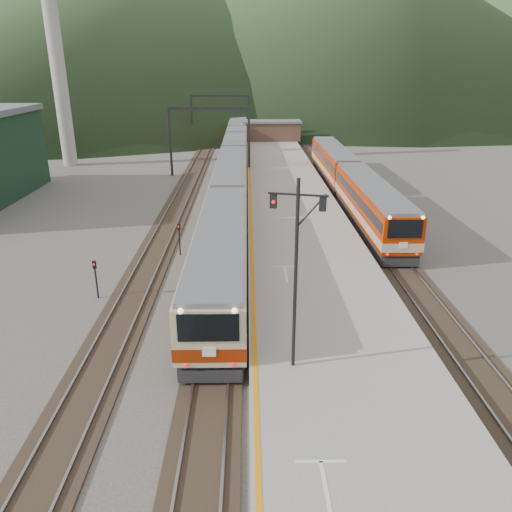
{
  "coord_description": "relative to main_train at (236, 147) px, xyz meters",
  "views": [
    {
      "loc": [
        1.58,
        -4.89,
        12.47
      ],
      "look_at": [
        2.05,
        22.41,
        2.0
      ],
      "focal_mm": 35.0,
      "sensor_mm": 36.0,
      "label": 1
    }
  ],
  "objects": [
    {
      "name": "station_shed",
      "position": [
        5.6,
        14.23,
        0.51
      ],
      "size": [
        9.4,
        4.4,
        3.1
      ],
      "color": "#4E3628",
      "rests_on": "platform"
    },
    {
      "name": "gantry_far",
      "position": [
        -2.85,
        16.23,
        3.53
      ],
      "size": [
        9.55,
        0.25,
        8.0
      ],
      "color": "black",
      "rests_on": "ground"
    },
    {
      "name": "smokestack",
      "position": [
        -22.0,
        -1.77,
        12.94
      ],
      "size": [
        1.8,
        1.8,
        30.0
      ],
      "primitive_type": "cylinder",
      "color": "#9E998E",
      "rests_on": "ground"
    },
    {
      "name": "short_signal_b",
      "position": [
        -3.18,
        -35.8,
        -0.59
      ],
      "size": [
        0.27,
        0.23,
        2.27
      ],
      "color": "black",
      "rests_on": "ground"
    },
    {
      "name": "track_main",
      "position": [
        0.0,
        -23.77,
        -1.99
      ],
      "size": [
        2.6,
        200.0,
        0.23
      ],
      "color": "black",
      "rests_on": "ground"
    },
    {
      "name": "second_train",
      "position": [
        11.5,
        -20.66,
        -0.19
      ],
      "size": [
        2.68,
        36.52,
        3.27
      ],
      "color": "#A82300",
      "rests_on": "track_second"
    },
    {
      "name": "platform",
      "position": [
        5.6,
        -25.77,
        -1.56
      ],
      "size": [
        8.0,
        100.0,
        1.0
      ],
      "primitive_type": "cube",
      "color": "gray",
      "rests_on": "ground"
    },
    {
      "name": "track_second",
      "position": [
        11.5,
        -23.77,
        -1.99
      ],
      "size": [
        2.6,
        200.0,
        0.23
      ],
      "color": "black",
      "rests_on": "ground"
    },
    {
      "name": "hill_a",
      "position": [
        -40.0,
        126.23,
        27.94
      ],
      "size": [
        180.0,
        180.0,
        60.0
      ],
      "primitive_type": "cone",
      "color": "#314C2A",
      "rests_on": "ground"
    },
    {
      "name": "track_far",
      "position": [
        -5.0,
        -23.77,
        -1.99
      ],
      "size": [
        2.6,
        200.0,
        0.23
      ],
      "color": "black",
      "rests_on": "ground"
    },
    {
      "name": "hill_b",
      "position": [
        30.0,
        166.23,
        35.44
      ],
      "size": [
        220.0,
        220.0,
        75.0
      ],
      "primitive_type": "cone",
      "color": "#314C2A",
      "rests_on": "ground"
    },
    {
      "name": "signal_mast",
      "position": [
        3.39,
        -51.24,
        3.62
      ],
      "size": [
        2.15,
        0.68,
        7.73
      ],
      "color": "black",
      "rests_on": "platform"
    },
    {
      "name": "main_train",
      "position": [
        0.0,
        0.0,
        0.0
      ],
      "size": [
        3.0,
        102.72,
        3.66
      ],
      "color": "tan",
      "rests_on": "track_main"
    },
    {
      "name": "gantry_near",
      "position": [
        -2.85,
        -8.77,
        3.53
      ],
      "size": [
        9.55,
        0.25,
        8.0
      ],
      "color": "black",
      "rests_on": "ground"
    },
    {
      "name": "short_signal_c",
      "position": [
        -7.01,
        -42.69,
        -0.59
      ],
      "size": [
        0.26,
        0.23,
        2.27
      ],
      "color": "black",
      "rests_on": "ground"
    }
  ]
}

